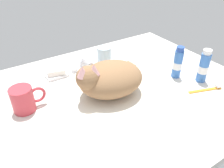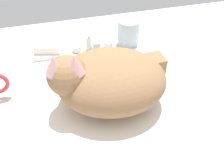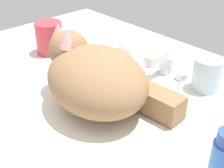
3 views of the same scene
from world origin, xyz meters
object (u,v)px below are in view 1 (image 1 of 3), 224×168
cat (108,78)px  rinse_cup (104,55)px  faucet (85,64)px  coffee_mug (24,99)px  toothpaste_bottle (178,63)px  mouthwash_bottle (204,67)px  soap_bar (56,71)px  toothbrush (207,89)px

cat → rinse_cup: 25.61cm
faucet → rinse_cup: rinse_cup is taller
coffee_mug → toothpaste_bottle: 60.66cm
cat → coffee_mug: (-28.71, 7.51, -2.50)cm
mouthwash_bottle → soap_bar: bearing=144.0°
coffee_mug → soap_bar: bearing=41.8°
toothpaste_bottle → toothbrush: bearing=-78.5°
faucet → toothpaste_bottle: (29.92, -25.84, 3.69)cm
coffee_mug → rinse_cup: size_ratio=1.55×
cat → toothpaste_bottle: 31.04cm
soap_bar → toothbrush: 61.36cm
rinse_cup → toothbrush: bearing=-62.2°
soap_bar → toothpaste_bottle: bearing=-32.8°
rinse_cup → faucet: bearing=-172.6°
cat → toothpaste_bottle: (30.67, -4.74, -0.57)cm
coffee_mug → soap_bar: (16.90, 15.13, -2.07)cm
coffee_mug → toothpaste_bottle: toothpaste_bottle is taller
cat → soap_bar: 25.94cm
coffee_mug → toothpaste_bottle: size_ratio=0.86×
cat → soap_bar: bearing=117.6°
rinse_cup → soap_bar: (-23.56, 0.11, -1.43)cm
soap_bar → toothpaste_bottle: 50.70cm
faucet → coffee_mug: bearing=-155.2°
toothbrush → soap_bar: bearing=137.6°
toothpaste_bottle → toothbrush: size_ratio=1.00×
faucet → coffee_mug: coffee_mug is taller
mouthwash_bottle → toothpaste_bottle: bearing=127.9°
soap_bar → rinse_cup: bearing=-0.3°
soap_bar → toothpaste_bottle: size_ratio=0.53×
faucet → coffee_mug: size_ratio=1.05×
faucet → soap_bar: size_ratio=1.69×
cat → mouthwash_bottle: (36.85, -12.69, -0.43)cm
rinse_cup → mouthwash_bottle: mouthwash_bottle is taller
rinse_cup → toothpaste_bottle: toothpaste_bottle is taller
cat → mouthwash_bottle: bearing=-19.0°
soap_bar → mouthwash_bottle: mouthwash_bottle is taller
cat → coffee_mug: cat is taller
cat → mouthwash_bottle: size_ratio=2.12×
coffee_mug → mouthwash_bottle: mouthwash_bottle is taller
soap_bar → cat: bearing=-62.4°
coffee_mug → faucet: bearing=24.8°
toothpaste_bottle → rinse_cup: bearing=124.7°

